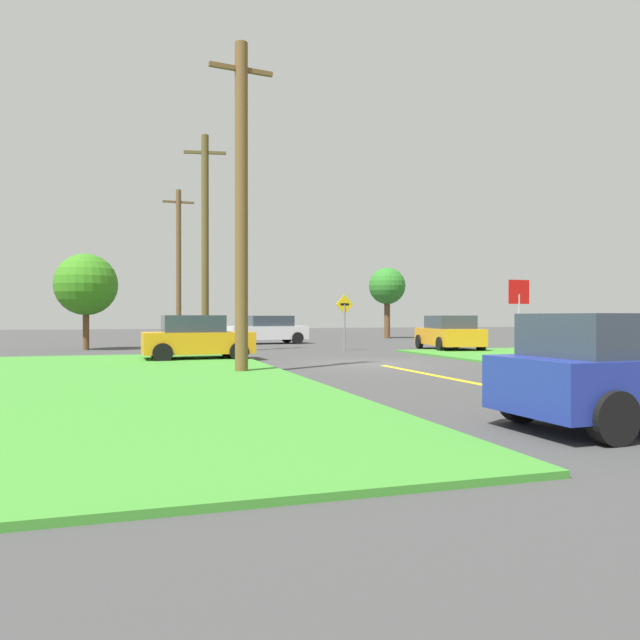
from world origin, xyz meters
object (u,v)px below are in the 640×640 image
(parked_car_near_building, at_px, (197,338))
(direction_sign, at_px, (345,316))
(car_behind_on_main_road, at_px, (635,371))
(pine_tree_center, at_px, (387,287))
(stop_sign, at_px, (519,303))
(car_approaching_junction, at_px, (268,330))
(utility_pole_far, at_px, (179,265))
(oak_tree_left, at_px, (86,285))
(utility_pole_near, at_px, (241,205))
(utility_pole_mid, at_px, (205,242))
(car_on_crossroad, at_px, (449,333))

(parked_car_near_building, distance_m, direction_sign, 8.45)
(car_behind_on_main_road, distance_m, direction_sign, 19.66)
(parked_car_near_building, relative_size, pine_tree_center, 0.77)
(stop_sign, relative_size, car_approaching_junction, 0.62)
(utility_pole_far, height_order, pine_tree_center, utility_pole_far)
(car_behind_on_main_road, relative_size, oak_tree_left, 0.93)
(car_approaching_junction, xyz_separation_m, utility_pole_near, (-4.65, -17.74, 3.83))
(utility_pole_mid, distance_m, utility_pole_far, 9.88)
(stop_sign, xyz_separation_m, pine_tree_center, (4.78, 22.21, 1.68))
(utility_pole_mid, height_order, direction_sign, utility_pole_mid)
(stop_sign, distance_m, direction_sign, 9.08)
(utility_pole_mid, height_order, utility_pole_far, utility_pole_mid)
(car_approaching_junction, distance_m, utility_pole_mid, 9.91)
(stop_sign, xyz_separation_m, car_behind_on_main_road, (-5.98, -11.07, -1.23))
(stop_sign, bearing_deg, utility_pole_far, -62.40)
(direction_sign, bearing_deg, utility_pole_mid, 179.41)
(stop_sign, height_order, car_approaching_junction, stop_sign)
(car_behind_on_main_road, height_order, utility_pole_far, utility_pole_far)
(oak_tree_left, relative_size, pine_tree_center, 0.89)
(parked_car_near_building, bearing_deg, utility_pole_near, -85.15)
(car_on_crossroad, bearing_deg, pine_tree_center, -3.30)
(utility_pole_mid, distance_m, pine_tree_center, 20.06)
(car_approaching_junction, distance_m, utility_pole_far, 6.52)
(pine_tree_center, bearing_deg, utility_pole_far, -165.49)
(car_behind_on_main_road, height_order, utility_pole_near, utility_pole_near)
(parked_car_near_building, bearing_deg, car_on_crossroad, 12.72)
(car_approaching_junction, xyz_separation_m, car_on_crossroad, (6.61, -9.14, 0.00))
(utility_pole_near, bearing_deg, parked_car_near_building, 96.96)
(parked_car_near_building, relative_size, direction_sign, 1.51)
(oak_tree_left, bearing_deg, stop_sign, -40.02)
(stop_sign, bearing_deg, oak_tree_left, -41.46)
(car_behind_on_main_road, distance_m, car_approaching_junction, 27.41)
(car_behind_on_main_road, bearing_deg, stop_sign, 59.35)
(car_behind_on_main_road, xyz_separation_m, utility_pole_mid, (-3.81, 19.54, 4.01))
(stop_sign, relative_size, utility_pole_near, 0.31)
(utility_pole_far, bearing_deg, stop_sign, -60.97)
(stop_sign, relative_size, utility_pole_mid, 0.30)
(car_approaching_junction, height_order, utility_pole_near, utility_pole_near)
(stop_sign, relative_size, utility_pole_far, 0.32)
(utility_pole_near, relative_size, direction_sign, 3.51)
(parked_car_near_building, height_order, utility_pole_far, utility_pole_far)
(utility_pole_mid, xyz_separation_m, utility_pole_far, (-0.39, 9.87, -0.20))
(utility_pole_mid, bearing_deg, utility_pole_near, -90.89)
(utility_pole_far, bearing_deg, direction_sign, -55.75)
(car_behind_on_main_road, height_order, utility_pole_mid, utility_pole_mid)
(stop_sign, height_order, oak_tree_left, oak_tree_left)
(utility_pole_far, bearing_deg, oak_tree_left, -128.71)
(pine_tree_center, bearing_deg, oak_tree_left, -153.67)
(car_behind_on_main_road, bearing_deg, car_on_crossroad, 65.92)
(parked_car_near_building, distance_m, utility_pole_mid, 6.03)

